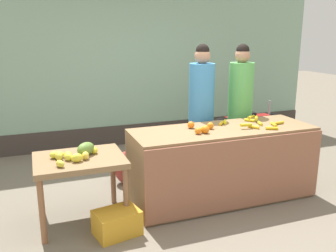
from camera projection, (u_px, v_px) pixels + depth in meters
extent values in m
plane|color=#756B5B|center=(189.00, 202.00, 4.47)|extent=(24.00, 24.00, 0.00)
cube|color=#8CB299|center=(129.00, 63.00, 6.57)|extent=(7.32, 0.20, 2.93)
cube|color=#3F3833|center=(132.00, 134.00, 6.79)|extent=(7.32, 0.04, 0.36)
cube|color=olive|center=(222.00, 163.00, 4.51)|extent=(2.23, 0.77, 0.89)
cube|color=#986047|center=(239.00, 175.00, 4.15)|extent=(2.23, 0.03, 0.83)
cube|color=olive|center=(79.00, 160.00, 3.87)|extent=(0.93, 0.74, 0.06)
cylinder|color=#936140|center=(42.00, 212.00, 3.53)|extent=(0.06, 0.06, 0.67)
cylinder|color=#946A4B|center=(126.00, 199.00, 3.81)|extent=(0.06, 0.06, 0.67)
cylinder|color=olive|center=(40.00, 186.00, 4.11)|extent=(0.06, 0.06, 0.67)
cylinder|color=#93674C|center=(113.00, 176.00, 4.39)|extent=(0.06, 0.06, 0.67)
cylinder|color=yellow|center=(250.00, 120.00, 4.72)|extent=(0.11, 0.12, 0.04)
cylinder|color=yellow|center=(272.00, 128.00, 4.32)|extent=(0.14, 0.10, 0.04)
cylinder|color=yellow|center=(260.00, 123.00, 4.56)|extent=(0.07, 0.13, 0.04)
cylinder|color=gold|center=(254.00, 127.00, 4.38)|extent=(0.11, 0.13, 0.04)
cylinder|color=gold|center=(274.00, 124.00, 4.50)|extent=(0.07, 0.15, 0.04)
cylinder|color=gold|center=(278.00, 123.00, 4.57)|extent=(0.16, 0.06, 0.04)
cylinder|color=gold|center=(221.00, 123.00, 4.56)|extent=(0.11, 0.12, 0.04)
cylinder|color=yellow|center=(225.00, 122.00, 4.63)|extent=(0.09, 0.13, 0.04)
cylinder|color=gold|center=(246.00, 125.00, 4.35)|extent=(0.15, 0.06, 0.04)
cylinder|color=yellow|center=(256.00, 118.00, 4.70)|extent=(0.11, 0.14, 0.04)
cylinder|color=gold|center=(251.00, 117.00, 4.76)|extent=(0.13, 0.09, 0.04)
sphere|color=orange|center=(198.00, 131.00, 4.13)|extent=(0.08, 0.08, 0.08)
sphere|color=orange|center=(205.00, 129.00, 4.17)|extent=(0.09, 0.09, 0.09)
sphere|color=orange|center=(210.00, 126.00, 4.35)|extent=(0.08, 0.08, 0.08)
sphere|color=orange|center=(204.00, 130.00, 4.18)|extent=(0.08, 0.08, 0.08)
sphere|color=orange|center=(191.00, 125.00, 4.38)|extent=(0.08, 0.08, 0.08)
ellipsoid|color=yellow|center=(68.00, 155.00, 3.83)|extent=(0.11, 0.12, 0.07)
ellipsoid|color=yellow|center=(68.00, 157.00, 3.76)|extent=(0.12, 0.12, 0.08)
ellipsoid|color=gold|center=(59.00, 156.00, 3.78)|extent=(0.10, 0.13, 0.09)
ellipsoid|color=yellow|center=(59.00, 154.00, 3.85)|extent=(0.13, 0.12, 0.07)
ellipsoid|color=yellow|center=(94.00, 150.00, 3.98)|extent=(0.08, 0.10, 0.07)
ellipsoid|color=yellow|center=(77.00, 158.00, 3.72)|extent=(0.13, 0.10, 0.09)
ellipsoid|color=yellow|center=(60.00, 164.00, 3.58)|extent=(0.11, 0.13, 0.07)
ellipsoid|color=yellow|center=(85.00, 156.00, 3.79)|extent=(0.09, 0.11, 0.08)
ellipsoid|color=yellow|center=(55.00, 155.00, 3.82)|extent=(0.11, 0.09, 0.08)
ellipsoid|color=olive|center=(86.00, 149.00, 3.92)|extent=(0.26, 0.25, 0.14)
cylinder|color=#33333D|center=(200.00, 154.00, 5.11)|extent=(0.29, 0.29, 0.73)
cylinder|color=#3F8CCC|center=(202.00, 97.00, 4.90)|extent=(0.34, 0.34, 0.89)
sphere|color=tan|center=(202.00, 56.00, 4.77)|extent=(0.21, 0.21, 0.21)
sphere|color=black|center=(203.00, 51.00, 4.75)|extent=(0.18, 0.18, 0.18)
cylinder|color=#33333D|center=(238.00, 149.00, 5.31)|extent=(0.29, 0.29, 0.72)
cylinder|color=#59B259|center=(241.00, 95.00, 5.11)|extent=(0.34, 0.34, 0.88)
sphere|color=tan|center=(243.00, 56.00, 4.98)|extent=(0.21, 0.21, 0.21)
sphere|color=black|center=(243.00, 50.00, 4.96)|extent=(0.18, 0.18, 0.18)
torus|color=black|center=(270.00, 132.00, 6.40)|extent=(0.65, 0.09, 0.65)
torus|color=black|center=(222.00, 137.00, 6.07)|extent=(0.65, 0.09, 0.65)
cube|color=#A51919|center=(247.00, 124.00, 6.19)|extent=(0.80, 0.18, 0.28)
cube|color=black|center=(242.00, 115.00, 6.12)|extent=(0.44, 0.16, 0.08)
cylinder|color=gray|center=(269.00, 112.00, 6.29)|extent=(0.04, 0.04, 0.40)
cube|color=gold|center=(117.00, 223.00, 3.74)|extent=(0.50, 0.40, 0.26)
ellipsoid|color=maroon|center=(127.00, 167.00, 4.98)|extent=(0.42, 0.37, 0.46)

